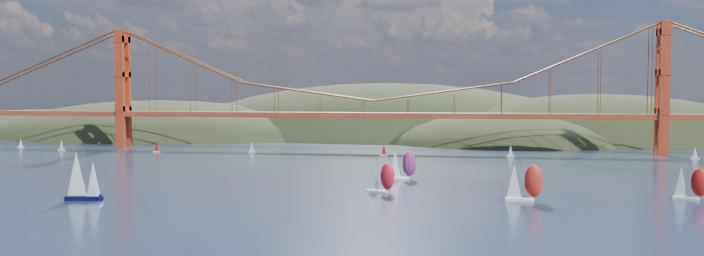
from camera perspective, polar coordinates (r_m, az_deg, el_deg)
name	(u,v)px	position (r m, az deg, el deg)	size (l,w,h in m)	color
ground	(240,233)	(130.71, -9.26, -8.63)	(1200.00, 1200.00, 0.00)	black
headlands	(475,158)	(401.07, 10.22, -2.50)	(725.00, 225.00, 96.00)	black
bridge	(371,78)	(304.10, 1.56, 4.20)	(552.00, 12.00, 55.00)	brown
sloop_navy	(82,176)	(178.56, -21.56, -3.76)	(8.77, 5.42, 13.16)	black
racer_0	(380,177)	(178.33, 2.34, -4.07)	(7.91, 4.35, 8.86)	silver
racer_1	(523,182)	(169.33, 14.06, -4.34)	(8.89, 3.67, 10.18)	white
racer_2	(690,182)	(185.85, 26.26, -4.08)	(8.00, 4.04, 8.99)	silver
racer_rwb	(402,165)	(204.92, 4.17, -3.05)	(8.52, 5.30, 9.54)	silver
distant_boat_0	(21,143)	(353.09, -25.84, -1.10)	(3.00, 2.00, 4.70)	silver
distant_boat_1	(61,145)	(330.47, -23.00, -1.31)	(3.00, 2.00, 4.70)	silver
distant_boat_2	(157,147)	(307.14, -15.93, -1.50)	(3.00, 2.00, 4.70)	silver
distant_boat_3	(252,147)	(295.90, -8.34, -1.58)	(3.00, 2.00, 4.70)	silver
distant_boat_4	(695,153)	(296.20, 26.62, -1.88)	(3.00, 2.00, 4.70)	silver
distant_boat_8	(511,151)	(281.23, 13.04, -1.87)	(3.00, 2.00, 4.70)	silver
distant_boat_9	(384,150)	(279.73, 2.66, -1.82)	(3.00, 2.00, 4.70)	silver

